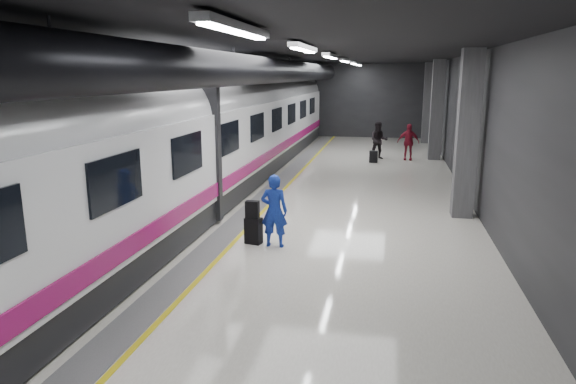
{
  "coord_description": "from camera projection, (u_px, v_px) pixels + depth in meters",
  "views": [
    {
      "loc": [
        2.53,
        -12.4,
        3.83
      ],
      "look_at": [
        0.41,
        -1.79,
        1.35
      ],
      "focal_mm": 32.0,
      "sensor_mm": 36.0,
      "label": 1
    }
  ],
  "objects": [
    {
      "name": "ground",
      "position": [
        286.0,
        227.0,
        13.2
      ],
      "size": [
        40.0,
        40.0,
        0.0
      ],
      "primitive_type": "plane",
      "color": "white",
      "rests_on": "ground"
    },
    {
      "name": "platform_hall",
      "position": [
        283.0,
        86.0,
        13.37
      ],
      "size": [
        10.02,
        40.02,
        4.51
      ],
      "color": "black",
      "rests_on": "ground"
    },
    {
      "name": "train",
      "position": [
        164.0,
        144.0,
        13.35
      ],
      "size": [
        3.05,
        38.0,
        4.05
      ],
      "color": "black",
      "rests_on": "ground"
    },
    {
      "name": "traveler_main",
      "position": [
        274.0,
        211.0,
        11.54
      ],
      "size": [
        0.61,
        0.41,
        1.67
      ],
      "primitive_type": "imported",
      "rotation": [
        0.0,
        0.0,
        3.15
      ],
      "color": "#183CB6",
      "rests_on": "ground"
    },
    {
      "name": "suitcase_main",
      "position": [
        253.0,
        231.0,
        11.85
      ],
      "size": [
        0.42,
        0.31,
        0.61
      ],
      "primitive_type": "cube",
      "rotation": [
        0.0,
        0.0,
        -0.22
      ],
      "color": "black",
      "rests_on": "ground"
    },
    {
      "name": "shoulder_bag",
      "position": [
        252.0,
        210.0,
        11.72
      ],
      "size": [
        0.31,
        0.18,
        0.41
      ],
      "primitive_type": "cube",
      "rotation": [
        0.0,
        0.0,
        -0.05
      ],
      "color": "black",
      "rests_on": "suitcase_main"
    },
    {
      "name": "traveler_far_a",
      "position": [
        379.0,
        140.0,
        23.7
      ],
      "size": [
        0.87,
        0.69,
        1.72
      ],
      "primitive_type": "imported",
      "rotation": [
        0.0,
        0.0,
        0.05
      ],
      "color": "black",
      "rests_on": "ground"
    },
    {
      "name": "traveler_far_b",
      "position": [
        408.0,
        142.0,
        23.39
      ],
      "size": [
        0.98,
        0.44,
        1.66
      ],
      "primitive_type": "imported",
      "rotation": [
        0.0,
        0.0,
        -0.03
      ],
      "color": "maroon",
      "rests_on": "ground"
    },
    {
      "name": "suitcase_far",
      "position": [
        374.0,
        157.0,
        22.8
      ],
      "size": [
        0.37,
        0.26,
        0.52
      ],
      "primitive_type": "cube",
      "rotation": [
        0.0,
        0.0,
        -0.08
      ],
      "color": "black",
      "rests_on": "ground"
    }
  ]
}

